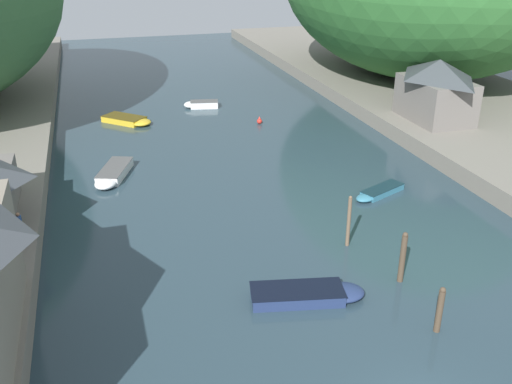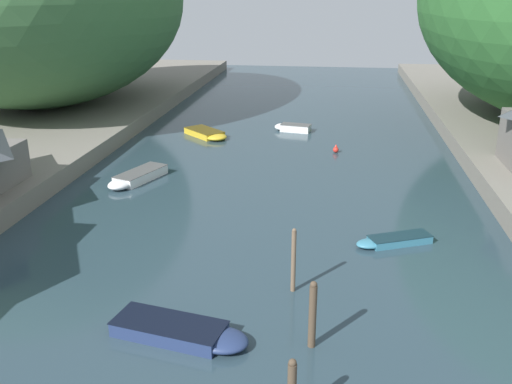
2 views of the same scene
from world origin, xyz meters
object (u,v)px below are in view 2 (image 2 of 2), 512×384
Objects in this scene: boat_navy_launch at (291,128)px; boat_open_rowboat at (208,134)px; boat_cabin_cruiser at (185,332)px; boat_red_skiff at (391,241)px; boat_near_quay at (135,178)px; channel_buoy_near at (336,149)px.

boat_navy_launch is 0.75× the size of boat_open_rowboat.
boat_navy_launch is at bearing -170.96° from boat_cabin_cruiser.
boat_cabin_cruiser is 1.34× the size of boat_red_skiff.
boat_near_quay is at bearing 40.70° from boat_red_skiff.
boat_red_skiff is 19.03m from channel_buoy_near.
boat_navy_launch is at bearing 121.60° from channel_buoy_near.
boat_near_quay is 1.14× the size of boat_open_rowboat.
boat_open_rowboat is (-15.64, 22.60, 0.07)m from boat_red_skiff.
boat_open_rowboat is (2.48, 14.08, -0.05)m from boat_near_quay.
channel_buoy_near is (-3.25, 18.75, 0.07)m from boat_red_skiff.
boat_cabin_cruiser is at bearing 54.90° from boat_open_rowboat.
boat_navy_launch is 0.84× the size of boat_red_skiff.
channel_buoy_near is at bearing 116.82° from boat_open_rowboat.
boat_cabin_cruiser is 1.59× the size of boat_navy_launch.
boat_navy_launch is (1.51, 36.71, 0.04)m from boat_cabin_cruiser.
boat_navy_launch is at bearing -100.27° from boat_near_quay.
boat_near_quay is (-8.83, 19.12, 0.04)m from boat_cabin_cruiser.
channel_buoy_near reaches higher than boat_navy_launch.
channel_buoy_near is at bearing 179.77° from boat_cabin_cruiser.
boat_near_quay is at bearing 160.28° from boat_navy_launch.
boat_red_skiff is (9.28, 10.60, -0.08)m from boat_cabin_cruiser.
boat_navy_launch reaches higher than boat_open_rowboat.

